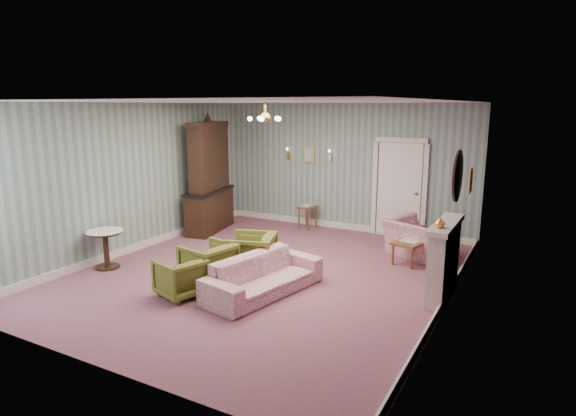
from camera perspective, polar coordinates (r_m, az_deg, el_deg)
The scene contains 27 objects.
floor at distance 8.39m, azimuth -2.53°, elevation -7.74°, with size 7.00×7.00×0.00m, color #8E5365.
ceiling at distance 7.89m, azimuth -2.73°, elevation 12.49°, with size 7.00×7.00×0.00m, color white.
wall_back at distance 11.12m, azimuth 6.74°, elevation 4.80°, with size 6.00×6.00×0.00m, color gray.
wall_front at distance 5.40m, azimuth -22.18°, elevation -3.75°, with size 6.00×6.00×0.00m, color gray.
wall_left at distance 9.88m, azimuth -17.73°, elevation 3.41°, with size 7.00×7.00×0.00m, color gray.
wall_right at distance 6.98m, azimuth 18.99°, elevation -0.08°, with size 7.00×7.00×0.00m, color gray.
wall_right_floral at distance 6.98m, azimuth 18.87°, elevation -0.07°, with size 7.00×7.00×0.00m, color #B55A91.
door at distance 10.73m, azimuth 13.07°, elevation 2.31°, with size 1.12×0.12×2.16m, color white, non-canonical shape.
olive_chair_a at distance 7.50m, azimuth -12.62°, elevation -7.82°, with size 0.64×0.60×0.65m, color olive.
olive_chair_b at distance 7.90m, azimuth -9.42°, elevation -6.29°, with size 0.73×0.68×0.75m, color olive.
olive_chair_c at distance 8.24m, azimuth -4.41°, elevation -5.24°, with size 0.76×0.71×0.78m, color olive.
sofa_chintz at distance 7.41m, azimuth -2.90°, elevation -7.20°, with size 2.02×0.59×0.79m, color #A04063.
wingback_chair at distance 9.48m, azimuth 15.31°, elevation -2.74°, with size 1.11×0.72×0.97m, color #A04063.
dresser at distance 11.05m, azimuth -9.39°, elevation 4.00°, with size 0.55×1.58×2.64m, color black, non-canonical shape.
fireplace at distance 7.60m, azimuth 18.01°, elevation -5.84°, with size 0.30×1.40×1.16m, color beige, non-canonical shape.
mantel_vase at distance 7.05m, azimuth 17.59°, elevation -1.67°, with size 0.15×0.15×0.15m, color gold.
oval_mirror at distance 7.31m, azimuth 19.43°, elevation 3.60°, with size 0.04×0.76×0.84m, color white, non-canonical shape.
framed_print at distance 8.67m, azimuth 20.84°, elevation 3.05°, with size 0.04×0.34×0.42m, color gold, non-canonical shape.
coffee_table at distance 9.16m, azimuth 14.47°, elevation -4.99°, with size 0.46×0.84×0.43m, color brown, non-canonical shape.
side_table_black at distance 8.87m, azimuth 18.02°, elevation -5.42°, with size 0.35×0.35×0.53m, color black, non-canonical shape.
pedestal_table at distance 9.13m, azimuth -20.77°, elevation -4.60°, with size 0.63×0.63×0.69m, color black, non-canonical shape.
nesting_table at distance 11.30m, azimuth 2.34°, elevation -1.00°, with size 0.34×0.44×0.57m, color brown, non-canonical shape.
gilt_mirror_back at distance 11.42m, azimuth 2.48°, elevation 6.32°, with size 0.28×0.06×0.36m, color gold, non-canonical shape.
sconce_left at distance 11.65m, azimuth -0.01°, elevation 6.45°, with size 0.16×0.12×0.30m, color gold, non-canonical shape.
sconce_right at distance 11.17m, azimuth 4.98°, elevation 6.16°, with size 0.16×0.12×0.30m, color gold, non-canonical shape.
chandelier at distance 7.89m, azimuth -2.71°, elevation 10.53°, with size 0.56×0.56×0.36m, color gold, non-canonical shape.
burgundy_cushion at distance 9.35m, azimuth 14.79°, elevation -2.96°, with size 0.38×0.10×0.38m, color maroon.
Camera 1 is at (4.08, -6.76, 2.84)m, focal length 29.97 mm.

